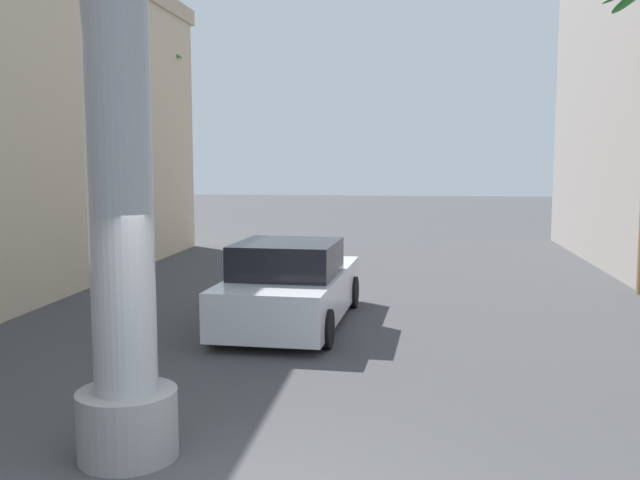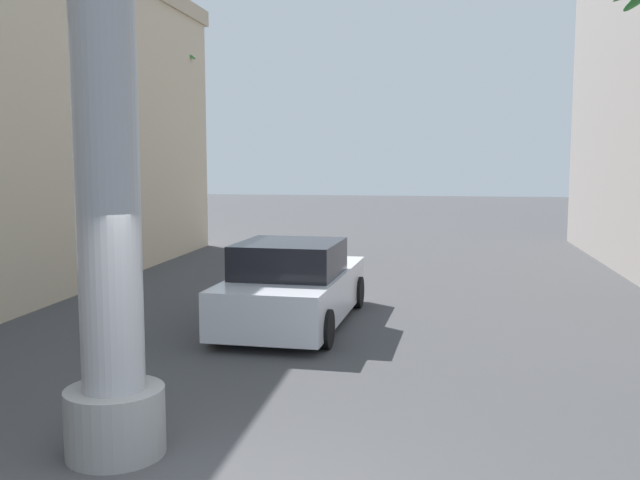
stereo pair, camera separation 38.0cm
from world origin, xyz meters
name	(u,v)px [view 2 (the right image)]	position (x,y,z in m)	size (l,w,h in m)	color
ground_plane	(350,298)	(0.00, 10.00, 0.00)	(87.15, 87.15, 0.00)	#424244
car_lead	(293,287)	(-0.73, 7.38, 0.70)	(2.21, 4.70, 1.56)	black
palm_tree_far_left	(162,121)	(-7.16, 17.37, 4.28)	(2.44, 2.37, 6.92)	brown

